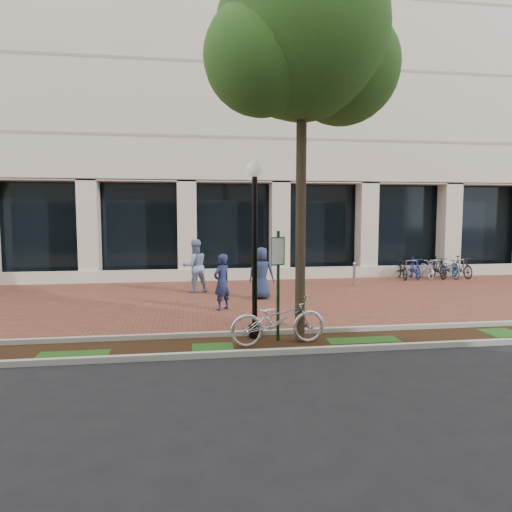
{
  "coord_description": "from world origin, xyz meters",
  "views": [
    {
      "loc": [
        -1.9,
        -14.73,
        2.79
      ],
      "look_at": [
        0.13,
        -0.8,
        1.51
      ],
      "focal_mm": 32.0,
      "sensor_mm": 36.0,
      "label": 1
    }
  ],
  "objects": [
    {
      "name": "lamppost",
      "position": [
        -0.47,
        -4.69,
        2.25
      ],
      "size": [
        0.36,
        0.36,
        3.97
      ],
      "color": "black",
      "rests_on": "ground"
    },
    {
      "name": "curb_plaza_side",
      "position": [
        0.0,
        -4.5,
        0.06
      ],
      "size": [
        40.0,
        0.12,
        0.12
      ],
      "primitive_type": "cube",
      "color": "#B5B5AB",
      "rests_on": "ground"
    },
    {
      "name": "bike_rack_cluster",
      "position": [
        8.58,
        3.78,
        0.45
      ],
      "size": [
        3.47,
        1.73,
        0.96
      ],
      "rotation": [
        0.0,
        0.0,
        -0.13
      ],
      "color": "black",
      "rests_on": "ground"
    },
    {
      "name": "pedestrian_right",
      "position": [
        0.44,
        0.05,
        0.86
      ],
      "size": [
        0.97,
        0.79,
        1.73
      ],
      "primitive_type": "imported",
      "rotation": [
        0.0,
        0.0,
        2.82
      ],
      "color": "navy",
      "rests_on": "ground"
    },
    {
      "name": "parking_sign",
      "position": [
        0.0,
        -5.04,
        1.55
      ],
      "size": [
        0.34,
        0.07,
        2.44
      ],
      "rotation": [
        0.0,
        0.0,
        0.37
      ],
      "color": "#133618",
      "rests_on": "ground"
    },
    {
      "name": "locked_bicycle",
      "position": [
        -0.05,
        -5.31,
        0.55
      ],
      "size": [
        2.19,
        1.01,
        1.11
      ],
      "primitive_type": "imported",
      "rotation": [
        0.0,
        0.0,
        1.7
      ],
      "color": "silver",
      "rests_on": "ground"
    },
    {
      "name": "street_tree",
      "position": [
        0.53,
        -5.11,
        6.32
      ],
      "size": [
        4.32,
        3.6,
        8.36
      ],
      "color": "#433726",
      "rests_on": "ground"
    },
    {
      "name": "ground",
      "position": [
        0.0,
        0.0,
        0.0
      ],
      "size": [
        120.0,
        120.0,
        0.0
      ],
      "primitive_type": "plane",
      "color": "black",
      "rests_on": "ground"
    },
    {
      "name": "bollard",
      "position": [
        4.44,
        2.17,
        0.48
      ],
      "size": [
        0.12,
        0.12,
        0.95
      ],
      "color": "#ADADB1",
      "rests_on": "ground"
    },
    {
      "name": "pedestrian_mid",
      "position": [
        -1.73,
        1.63,
        0.96
      ],
      "size": [
        1.11,
        0.97,
        1.91
      ],
      "primitive_type": "imported",
      "rotation": [
        0.0,
        0.0,
        3.45
      ],
      "color": "#7D94BB",
      "rests_on": "ground"
    },
    {
      "name": "planting_strip",
      "position": [
        0.0,
        -5.25,
        0.01
      ],
      "size": [
        40.0,
        1.5,
        0.01
      ],
      "primitive_type": "cube",
      "color": "black",
      "rests_on": "ground"
    },
    {
      "name": "curb_street_side",
      "position": [
        0.0,
        -6.0,
        0.06
      ],
      "size": [
        40.0,
        0.12,
        0.12
      ],
      "primitive_type": "cube",
      "color": "#B5B5AB",
      "rests_on": "ground"
    },
    {
      "name": "brick_plaza",
      "position": [
        0.0,
        0.0,
        0.01
      ],
      "size": [
        40.0,
        9.0,
        0.01
      ],
      "primitive_type": "cube",
      "color": "brown",
      "rests_on": "ground"
    },
    {
      "name": "pedestrian_left",
      "position": [
        -0.99,
        -1.56,
        0.83
      ],
      "size": [
        0.71,
        0.7,
        1.65
      ],
      "primitive_type": "imported",
      "rotation": [
        0.0,
        0.0,
        3.87
      ],
      "color": "#1E254C",
      "rests_on": "ground"
    },
    {
      "name": "near_office_building",
      "position": [
        0.0,
        10.47,
        10.05
      ],
      "size": [
        40.0,
        12.12,
        16.0
      ],
      "color": "beige",
      "rests_on": "ground"
    }
  ]
}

